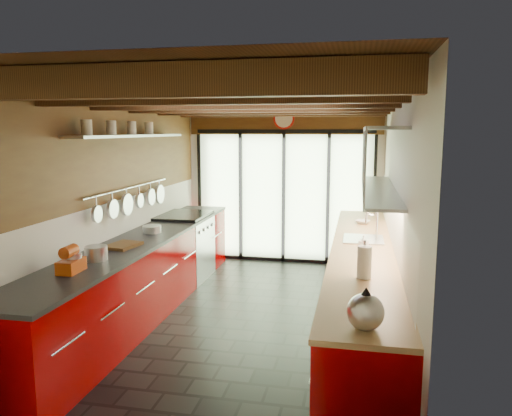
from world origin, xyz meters
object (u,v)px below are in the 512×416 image
object	(u,v)px
stand_mixer	(71,261)
kettle	(366,310)
paper_towel	(364,263)
bowl	(363,222)
soap_bottle	(363,244)

from	to	relation	value
stand_mixer	kettle	bearing A→B (deg)	-16.94
stand_mixer	paper_towel	distance (m)	2.56
paper_towel	bowl	world-z (taller)	paper_towel
soap_bottle	bowl	xyz separation A→B (m)	(0.00, 1.65, -0.07)
paper_towel	soap_bottle	world-z (taller)	paper_towel
soap_bottle	bowl	size ratio (longest dim) A/B	1.00
kettle	paper_towel	world-z (taller)	paper_towel
paper_towel	soap_bottle	size ratio (longest dim) A/B	1.74
bowl	soap_bottle	bearing A→B (deg)	-90.00
kettle	paper_towel	xyz separation A→B (m)	(0.00, 1.10, 0.01)
stand_mixer	soap_bottle	distance (m)	2.83
paper_towel	soap_bottle	xyz separation A→B (m)	(0.00, 0.92, -0.04)
kettle	paper_towel	size ratio (longest dim) A/B	0.92
bowl	paper_towel	bearing A→B (deg)	-90.00
stand_mixer	paper_towel	xyz separation A→B (m)	(2.54, 0.33, 0.04)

